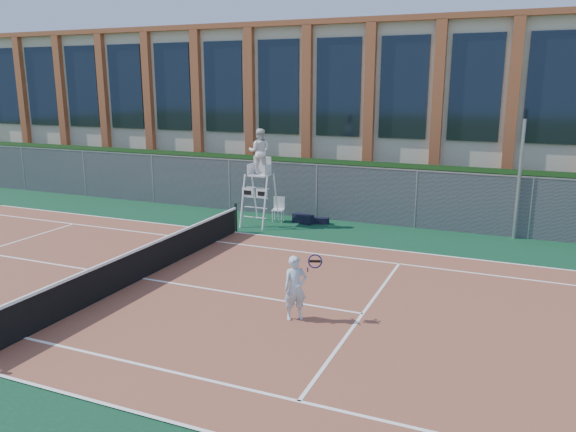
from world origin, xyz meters
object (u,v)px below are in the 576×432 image
at_px(plastic_chair, 279,207).
at_px(umpire_chair, 260,154).
at_px(tennis_player, 296,288).
at_px(steel_pole, 519,180).

bearing_deg(plastic_chair, umpire_chair, -122.54).
height_order(plastic_chair, tennis_player, tennis_player).
bearing_deg(tennis_player, steel_pole, 64.81).
height_order(steel_pole, tennis_player, steel_pole).
relative_size(plastic_chair, tennis_player, 0.63).
bearing_deg(plastic_chair, tennis_player, -63.85).
relative_size(umpire_chair, tennis_player, 2.43).
height_order(steel_pole, umpire_chair, steel_pole).
bearing_deg(steel_pole, tennis_player, -115.19).
xyz_separation_m(steel_pole, tennis_player, (-4.51, -9.59, -1.31)).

